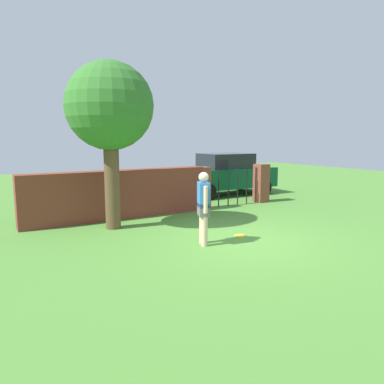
{
  "coord_description": "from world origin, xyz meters",
  "views": [
    {
      "loc": [
        -5.13,
        -6.48,
        2.36
      ],
      "look_at": [
        -0.42,
        1.33,
        1.0
      ],
      "focal_mm": 34.22,
      "sensor_mm": 36.0,
      "label": 1
    }
  ],
  "objects": [
    {
      "name": "brick_wall",
      "position": [
        -1.5,
        3.67,
        0.71
      ],
      "size": [
        5.53,
        0.5,
        1.43
      ],
      "primitive_type": "cube",
      "color": "brown",
      "rests_on": "ground"
    },
    {
      "name": "ground_plane",
      "position": [
        0.0,
        0.0,
        0.0
      ],
      "size": [
        40.0,
        40.0,
        0.0
      ],
      "primitive_type": "plane",
      "color": "#4C8433"
    },
    {
      "name": "fence_gate",
      "position": [
        2.67,
        3.67,
        0.7
      ],
      "size": [
        3.04,
        0.44,
        1.4
      ],
      "color": "brown",
      "rests_on": "ground"
    },
    {
      "name": "tree",
      "position": [
        -2.06,
        2.62,
        3.08
      ],
      "size": [
        2.22,
        2.22,
        4.26
      ],
      "color": "brown",
      "rests_on": "ground"
    },
    {
      "name": "person",
      "position": [
        -0.85,
        0.14,
        0.9
      ],
      "size": [
        0.33,
        0.51,
        1.62
      ],
      "rotation": [
        0.0,
        0.0,
        -1.94
      ],
      "color": "beige",
      "rests_on": "ground"
    },
    {
      "name": "car",
      "position": [
        3.85,
        5.75,
        0.86
      ],
      "size": [
        4.25,
        2.02,
        1.72
      ],
      "rotation": [
        0.0,
        0.0,
        3.11
      ],
      "color": "#0C4C2D",
      "rests_on": "ground"
    },
    {
      "name": "frisbee_yellow",
      "position": [
        0.31,
        0.28,
        0.01
      ],
      "size": [
        0.27,
        0.27,
        0.02
      ],
      "primitive_type": "cylinder",
      "color": "yellow",
      "rests_on": "ground"
    }
  ]
}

